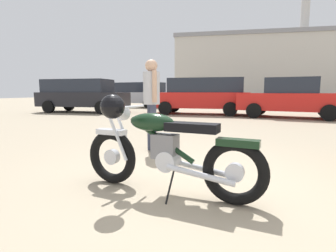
# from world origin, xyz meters

# --- Properties ---
(ground_plane) EXTENTS (80.00, 80.00, 0.00)m
(ground_plane) POSITION_xyz_m (0.00, 0.00, 0.00)
(ground_plane) COLOR gray
(vintage_motorcycle) EXTENTS (2.08, 0.73, 1.07)m
(vintage_motorcycle) POSITION_xyz_m (-0.45, -0.35, 0.49)
(vintage_motorcycle) COLOR black
(vintage_motorcycle) RESTS_ON ground_plane
(bystander) EXTENTS (0.31, 0.38, 1.66)m
(bystander) POSITION_xyz_m (-1.27, 1.54, 1.02)
(bystander) COLOR #383D51
(bystander) RESTS_ON ground_plane
(red_hatchback_near) EXTENTS (4.78, 2.14, 1.74)m
(red_hatchback_near) POSITION_xyz_m (-1.79, 9.86, 0.94)
(red_hatchback_near) COLOR black
(red_hatchback_near) RESTS_ON ground_plane
(silver_sedan_mid) EXTENTS (4.43, 2.45, 1.67)m
(silver_sedan_mid) POSITION_xyz_m (2.11, 9.19, 0.84)
(silver_sedan_mid) COLOR black
(silver_sedan_mid) RESTS_ON ground_plane
(pale_sedan_back) EXTENTS (4.80, 2.18, 1.74)m
(pale_sedan_back) POSITION_xyz_m (-8.16, 9.21, 0.94)
(pale_sedan_back) COLOR black
(pale_sedan_back) RESTS_ON ground_plane
(white_estate_far) EXTENTS (4.90, 2.46, 1.74)m
(white_estate_far) POSITION_xyz_m (-7.31, 14.57, 0.94)
(white_estate_far) COLOR black
(white_estate_far) RESTS_ON ground_plane
(industrial_building) EXTENTS (23.40, 12.35, 18.11)m
(industrial_building) POSITION_xyz_m (1.62, 36.58, 4.34)
(industrial_building) COLOR beige
(industrial_building) RESTS_ON ground_plane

